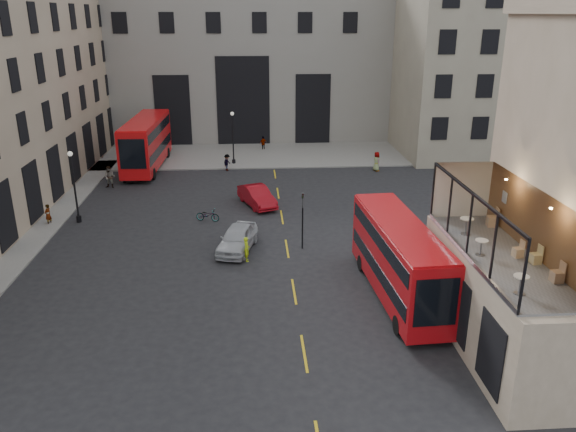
{
  "coord_description": "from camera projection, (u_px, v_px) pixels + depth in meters",
  "views": [
    {
      "loc": [
        -4.18,
        -21.69,
        14.56
      ],
      "look_at": [
        -2.07,
        10.02,
        3.0
      ],
      "focal_mm": 35.0,
      "sensor_mm": 36.0,
      "label": 1
    }
  ],
  "objects": [
    {
      "name": "cafe_table_far",
      "position": [
        466.0,
        224.0,
        26.58
      ],
      "size": [
        0.65,
        0.65,
        0.81
      ],
      "color": "beige",
      "rests_on": "cafe_floor"
    },
    {
      "name": "car_a",
      "position": [
        237.0,
        238.0,
        36.23
      ],
      "size": [
        3.05,
        5.09,
        1.62
      ],
      "primitive_type": "imported",
      "rotation": [
        0.0,
        0.0,
        -0.25
      ],
      "color": "#AAADB3",
      "rests_on": "ground"
    },
    {
      "name": "cafe_chair_b",
      "position": [
        536.0,
        258.0,
        23.58
      ],
      "size": [
        0.44,
        0.44,
        0.81
      ],
      "color": "tan",
      "rests_on": "cafe_floor"
    },
    {
      "name": "cafe_table_near",
      "position": [
        521.0,
        282.0,
        20.95
      ],
      "size": [
        0.59,
        0.59,
        0.74
      ],
      "color": "white",
      "rests_on": "cafe_floor"
    },
    {
      "name": "cafe_chair_c",
      "position": [
        518.0,
        252.0,
        24.2
      ],
      "size": [
        0.42,
        0.42,
        0.76
      ],
      "color": "tan",
      "rests_on": "cafe_floor"
    },
    {
      "name": "cafe_chair_a",
      "position": [
        557.0,
        276.0,
        21.94
      ],
      "size": [
        0.44,
        0.44,
        0.84
      ],
      "color": "tan",
      "rests_on": "cafe_floor"
    },
    {
      "name": "ground",
      "position": [
        348.0,
        352.0,
        25.57
      ],
      "size": [
        140.0,
        140.0,
        0.0
      ],
      "primitive_type": "plane",
      "color": "black",
      "rests_on": "ground"
    },
    {
      "name": "cafe_chair_d",
      "position": [
        492.0,
        221.0,
        27.66
      ],
      "size": [
        0.52,
        0.52,
        0.96
      ],
      "color": "tan",
      "rests_on": "cafe_floor"
    },
    {
      "name": "bicycle",
      "position": [
        208.0,
        215.0,
        41.42
      ],
      "size": [
        1.87,
        1.08,
        0.93
      ],
      "primitive_type": "imported",
      "rotation": [
        0.0,
        0.0,
        1.29
      ],
      "color": "gray",
      "rests_on": "ground"
    },
    {
      "name": "bus_near",
      "position": [
        399.0,
        256.0,
        29.74
      ],
      "size": [
        3.03,
        10.74,
        4.24
      ],
      "color": "#AE0C11",
      "rests_on": "ground"
    },
    {
      "name": "cafe_table_mid",
      "position": [
        481.0,
        245.0,
        24.32
      ],
      "size": [
        0.56,
        0.56,
        0.7
      ],
      "color": "white",
      "rests_on": "cafe_floor"
    },
    {
      "name": "car_b",
      "position": [
        257.0,
        196.0,
        44.64
      ],
      "size": [
        3.29,
        5.04,
        1.57
      ],
      "primitive_type": "imported",
      "rotation": [
        0.0,
        0.0,
        0.37
      ],
      "color": "maroon",
      "rests_on": "ground"
    },
    {
      "name": "pedestrian_d",
      "position": [
        376.0,
        161.0,
        54.4
      ],
      "size": [
        0.85,
        1.06,
        1.88
      ],
      "primitive_type": "imported",
      "rotation": [
        0.0,
        0.0,
        1.88
      ],
      "color": "gray",
      "rests_on": "ground"
    },
    {
      "name": "traffic_light_near",
      "position": [
        303.0,
        214.0,
        35.93
      ],
      "size": [
        0.16,
        0.2,
        3.8
      ],
      "color": "black",
      "rests_on": "ground"
    },
    {
      "name": "pedestrian_a",
      "position": [
        110.0,
        177.0,
        49.1
      ],
      "size": [
        1.09,
        0.92,
        1.97
      ],
      "primitive_type": "imported",
      "rotation": [
        0.0,
        0.0,
        -0.2
      ],
      "color": "gray",
      "rests_on": "ground"
    },
    {
      "name": "pedestrian_c",
      "position": [
        263.0,
        143.0,
        62.64
      ],
      "size": [
        0.99,
        0.76,
        1.56
      ],
      "primitive_type": "imported",
      "rotation": [
        0.0,
        0.0,
        3.61
      ],
      "color": "gray",
      "rests_on": "ground"
    },
    {
      "name": "pedestrian_b",
      "position": [
        227.0,
        162.0,
        54.56
      ],
      "size": [
        0.99,
        1.2,
        1.62
      ],
      "primitive_type": "imported",
      "rotation": [
        0.0,
        0.0,
        1.12
      ],
      "color": "gray",
      "rests_on": "ground"
    },
    {
      "name": "building_right",
      "position": [
        473.0,
        53.0,
        60.75
      ],
      "size": [
        16.6,
        18.6,
        20.0
      ],
      "color": "#9E967F",
      "rests_on": "ground"
    },
    {
      "name": "car_c",
      "position": [
        132.0,
        171.0,
        52.12
      ],
      "size": [
        2.8,
        4.82,
        1.31
      ],
      "primitive_type": "imported",
      "rotation": [
        0.0,
        0.0,
        3.37
      ],
      "color": "black",
      "rests_on": "ground"
    },
    {
      "name": "pedestrian_e",
      "position": [
        48.0,
        215.0,
        40.58
      ],
      "size": [
        0.55,
        0.67,
        1.56
      ],
      "primitive_type": "imported",
      "rotation": [
        0.0,
        0.0,
        4.34
      ],
      "color": "gray",
      "rests_on": "ground"
    },
    {
      "name": "street_lamp_a",
      "position": [
        75.0,
        191.0,
        40.57
      ],
      "size": [
        0.36,
        0.36,
        5.33
      ],
      "color": "black",
      "rests_on": "ground"
    },
    {
      "name": "cyclist",
      "position": [
        247.0,
        249.0,
        34.66
      ],
      "size": [
        0.49,
        0.64,
        1.58
      ],
      "primitive_type": "imported",
      "rotation": [
        0.0,
        0.0,
        1.77
      ],
      "color": "#BADB17",
      "rests_on": "ground"
    },
    {
      "name": "host_frontage",
      "position": [
        493.0,
        303.0,
        25.21
      ],
      "size": [
        3.0,
        11.0,
        4.5
      ],
      "primitive_type": "cube",
      "color": "tan",
      "rests_on": "ground"
    },
    {
      "name": "gateway",
      "position": [
        243.0,
        58.0,
        67.05
      ],
      "size": [
        35.0,
        10.6,
        18.0
      ],
      "color": "gray",
      "rests_on": "ground"
    },
    {
      "name": "bus_far",
      "position": [
        146.0,
        141.0,
        54.86
      ],
      "size": [
        3.13,
        12.27,
        4.87
      ],
      "color": "red",
      "rests_on": "ground"
    },
    {
      "name": "traffic_light_far",
      "position": [
        130.0,
        157.0,
        50.06
      ],
      "size": [
        0.16,
        0.2,
        3.8
      ],
      "color": "black",
      "rests_on": "ground"
    },
    {
      "name": "cafe_floor",
      "position": [
        499.0,
        257.0,
        24.42
      ],
      "size": [
        3.0,
        10.0,
        0.1
      ],
      "primitive_type": "cube",
      "color": "slate",
      "rests_on": "host_frontage"
    },
    {
      "name": "pavement_far",
      "position": [
        235.0,
        154.0,
        60.81
      ],
      "size": [
        40.0,
        12.0,
        0.12
      ],
      "primitive_type": "cube",
      "color": "slate",
      "rests_on": "ground"
    },
    {
      "name": "street_lamp_b",
      "position": [
        233.0,
        141.0,
        56.26
      ],
      "size": [
        0.36,
        0.36,
        5.33
      ],
      "color": "black",
      "rests_on": "ground"
    }
  ]
}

